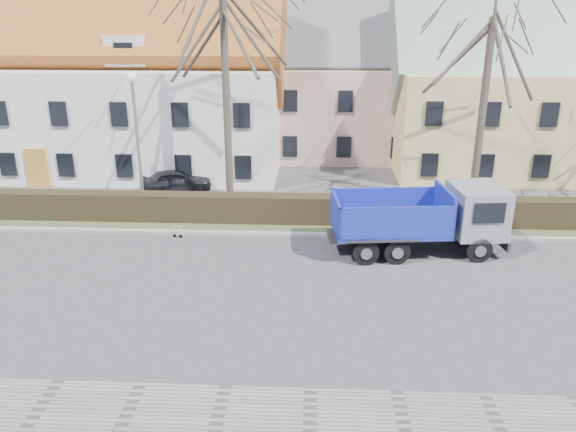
# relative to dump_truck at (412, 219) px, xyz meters

# --- Properties ---
(ground) EXTENTS (120.00, 120.00, 0.00)m
(ground) POSITION_rel_dump_truck_xyz_m (-6.15, -3.07, -1.42)
(ground) COLOR #424244
(curb_far) EXTENTS (80.00, 0.30, 0.12)m
(curb_far) POSITION_rel_dump_truck_xyz_m (-6.15, 1.53, -1.36)
(curb_far) COLOR gray
(curb_far) RESTS_ON ground
(grass_strip) EXTENTS (80.00, 3.00, 0.10)m
(grass_strip) POSITION_rel_dump_truck_xyz_m (-6.15, 3.13, -1.37)
(grass_strip) COLOR #404B2A
(grass_strip) RESTS_ON ground
(hedge) EXTENTS (60.00, 0.90, 1.30)m
(hedge) POSITION_rel_dump_truck_xyz_m (-6.15, 2.93, -0.77)
(hedge) COLOR black
(hedge) RESTS_ON ground
(building_white) EXTENTS (26.80, 10.80, 9.50)m
(building_white) POSITION_rel_dump_truck_xyz_m (-19.15, 12.93, 3.33)
(building_white) COLOR silver
(building_white) RESTS_ON ground
(building_pink) EXTENTS (10.80, 8.80, 8.00)m
(building_pink) POSITION_rel_dump_truck_xyz_m (-2.15, 16.93, 2.58)
(building_pink) COLOR #CEA592
(building_pink) RESTS_ON ground
(building_yellow) EXTENTS (18.80, 10.80, 8.50)m
(building_yellow) POSITION_rel_dump_truck_xyz_m (9.85, 13.93, 2.83)
(building_yellow) COLOR #DABE78
(building_yellow) RESTS_ON ground
(tree_1) EXTENTS (9.20, 9.20, 12.65)m
(tree_1) POSITION_rel_dump_truck_xyz_m (-8.15, 5.43, 4.91)
(tree_1) COLOR #45392F
(tree_1) RESTS_ON ground
(tree_2) EXTENTS (8.00, 8.00, 11.00)m
(tree_2) POSITION_rel_dump_truck_xyz_m (3.85, 5.43, 4.08)
(tree_2) COLOR #45392F
(tree_2) RESTS_ON ground
(dump_truck) EXTENTS (7.33, 3.37, 2.84)m
(dump_truck) POSITION_rel_dump_truck_xyz_m (0.00, 0.00, 0.00)
(dump_truck) COLOR #162298
(dump_truck) RESTS_ON ground
(streetlight) EXTENTS (0.53, 0.53, 6.79)m
(streetlight) POSITION_rel_dump_truck_xyz_m (-12.12, 3.93, 1.98)
(streetlight) COLOR gray
(streetlight) RESTS_ON ground
(cart_frame) EXTENTS (0.74, 0.52, 0.62)m
(cart_frame) POSITION_rel_dump_truck_xyz_m (-9.99, 1.05, -1.11)
(cart_frame) COLOR silver
(cart_frame) RESTS_ON ground
(parked_car_a) EXTENTS (4.01, 2.59, 1.27)m
(parked_car_a) POSITION_rel_dump_truck_xyz_m (-11.35, 7.43, -0.78)
(parked_car_a) COLOR black
(parked_car_a) RESTS_ON ground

